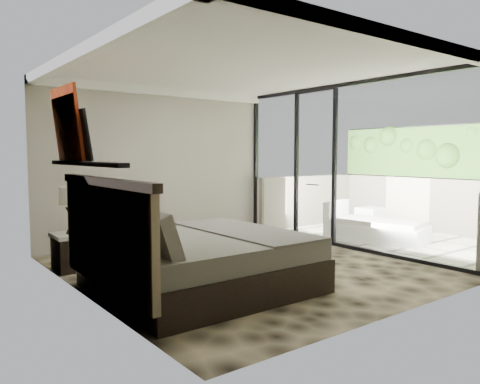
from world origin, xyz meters
TOP-DOWN VIEW (x-y plane):
  - floor at (0.00, 0.00)m, footprint 5.00×5.00m
  - ceiling at (0.00, 0.00)m, footprint 4.50×5.00m
  - back_wall at (0.00, 2.49)m, footprint 4.50×0.02m
  - left_wall at (-2.24, 0.00)m, footprint 0.02×5.00m
  - glass_wall at (2.25, 0.00)m, footprint 0.08×5.00m
  - terrace_slab at (3.75, 0.00)m, footprint 3.00×5.00m
  - parapet_far at (5.10, 0.00)m, footprint 0.30×5.00m
  - foliage_hedge at (5.10, 0.00)m, footprint 0.36×4.60m
  - picture_ledge at (-2.18, 0.10)m, footprint 0.12×2.20m
  - bed at (-1.15, -0.54)m, footprint 2.35×2.27m
  - nightstand at (-1.97, 1.29)m, footprint 0.64×0.64m
  - table_lamp at (-1.97, 1.25)m, footprint 0.35×0.35m
  - abstract_canvas at (-2.19, 0.66)m, footprint 0.13×0.90m
  - framed_print at (-2.14, 0.32)m, footprint 0.11×0.50m
  - ottoman at (4.15, 0.96)m, footprint 0.48×0.48m
  - lounger at (3.22, 0.18)m, footprint 1.30×1.93m

SIDE VIEW (x-z plane):
  - terrace_slab at x=3.75m, z-range -0.12..0.00m
  - floor at x=0.00m, z-range 0.00..0.00m
  - lounger at x=3.22m, z-range -0.13..0.56m
  - ottoman at x=4.15m, z-range 0.00..0.48m
  - nightstand at x=-1.97m, z-range 0.00..0.52m
  - bed at x=-1.15m, z-range -0.27..1.03m
  - parapet_far at x=5.10m, z-range 0.00..1.10m
  - table_lamp at x=-1.97m, z-range 0.61..1.25m
  - back_wall at x=0.00m, z-range 0.00..2.80m
  - left_wall at x=-2.24m, z-range 0.00..2.80m
  - glass_wall at x=2.25m, z-range 0.00..2.80m
  - picture_ledge at x=-2.18m, z-range 1.48..1.52m
  - foliage_hedge at x=5.10m, z-range 1.10..2.20m
  - framed_print at x=-2.14m, z-range 1.53..2.12m
  - abstract_canvas at x=-2.19m, z-range 1.53..2.42m
  - ceiling at x=0.00m, z-range 2.78..2.80m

